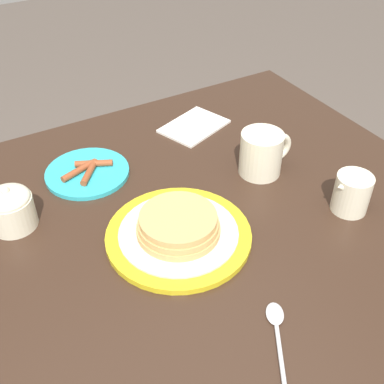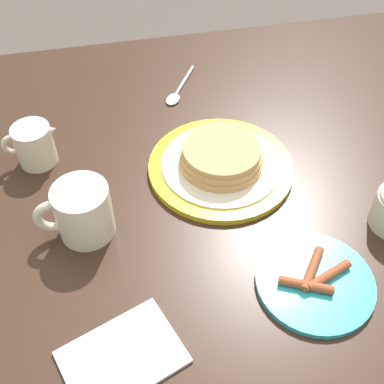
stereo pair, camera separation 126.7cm
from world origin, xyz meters
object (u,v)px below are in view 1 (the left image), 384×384
object	(u,v)px
pancake_plate	(178,229)
napkin	(194,126)
side_plate_bacon	(87,172)
sugar_bowl	(10,208)
spoon	(277,328)
creamer_pitcher	(352,192)
coffee_mug	(262,153)

from	to	relation	value
pancake_plate	napkin	distance (m)	0.39
side_plate_bacon	napkin	world-z (taller)	side_plate_bacon
sugar_bowl	spoon	xyz separation A→B (m)	(0.28, -0.43, -0.04)
pancake_plate	creamer_pitcher	bearing A→B (deg)	-16.58
pancake_plate	creamer_pitcher	xyz separation A→B (m)	(0.33, -0.10, 0.02)
pancake_plate	coffee_mug	size ratio (longest dim) A/B	2.16
side_plate_bacon	creamer_pitcher	distance (m)	0.54
side_plate_bacon	coffee_mug	xyz separation A→B (m)	(0.33, -0.18, 0.04)
napkin	spoon	xyz separation A→B (m)	(-0.19, -0.57, 0.00)
pancake_plate	napkin	xyz separation A→B (m)	(0.22, 0.32, -0.02)
pancake_plate	spoon	distance (m)	0.25
pancake_plate	napkin	world-z (taller)	pancake_plate
spoon	napkin	bearing A→B (deg)	71.82
pancake_plate	spoon	world-z (taller)	pancake_plate
creamer_pitcher	sugar_bowl	world-z (taller)	sugar_bowl
side_plate_bacon	napkin	size ratio (longest dim) A/B	0.97
pancake_plate	sugar_bowl	bearing A→B (deg)	143.75
side_plate_bacon	pancake_plate	bearing A→B (deg)	-74.02
napkin	spoon	world-z (taller)	spoon
coffee_mug	side_plate_bacon	bearing A→B (deg)	151.87
pancake_plate	sugar_bowl	world-z (taller)	sugar_bowl
spoon	pancake_plate	bearing A→B (deg)	97.50
side_plate_bacon	creamer_pitcher	xyz separation A→B (m)	(0.40, -0.36, 0.03)
pancake_plate	spoon	size ratio (longest dim) A/B	1.90
pancake_plate	sugar_bowl	distance (m)	0.31
creamer_pitcher	napkin	xyz separation A→B (m)	(-0.11, 0.42, -0.04)
pancake_plate	napkin	bearing A→B (deg)	55.39
pancake_plate	coffee_mug	world-z (taller)	coffee_mug
creamer_pitcher	spoon	size ratio (longest dim) A/B	0.75
coffee_mug	sugar_bowl	world-z (taller)	coffee_mug
coffee_mug	napkin	xyz separation A→B (m)	(-0.03, 0.23, -0.05)
creamer_pitcher	napkin	world-z (taller)	creamer_pitcher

